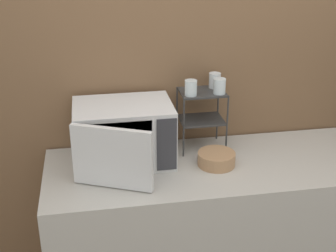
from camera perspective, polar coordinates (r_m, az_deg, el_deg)
The scene contains 8 objects.
wall_back at distance 2.83m, azimuth 3.75°, elevation 6.19°, with size 8.00×0.06×2.60m.
counter at distance 2.87m, azimuth 5.16°, elevation -12.58°, with size 1.86×0.70×0.90m.
microwave at distance 2.59m, azimuth -5.50°, elevation -1.03°, with size 0.55×0.58×0.34m.
dish_rack at distance 2.72m, azimuth 4.14°, elevation 2.25°, with size 0.26×0.21×0.36m.
glass_front_left at distance 2.60m, azimuth 2.80°, elevation 4.67°, with size 0.07×0.07×0.09m.
glass_back_right at distance 2.74m, azimuth 5.73°, elevation 5.56°, with size 0.07×0.07×0.09m.
glass_front_right at distance 2.64m, azimuth 6.30°, elevation 4.85°, with size 0.07×0.07×0.09m.
bowl at distance 2.61m, azimuth 5.92°, elevation -4.02°, with size 0.21×0.21×0.07m.
Camera 1 is at (-0.65, -1.88, 2.14)m, focal length 50.00 mm.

